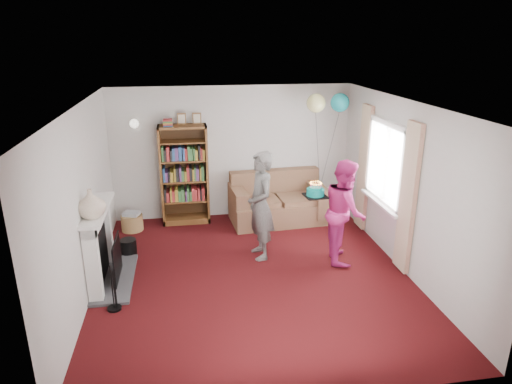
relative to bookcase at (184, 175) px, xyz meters
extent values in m
plane|color=#32070D|center=(0.92, -2.30, -0.90)|extent=(5.00, 5.00, 0.00)
cube|color=silver|center=(0.92, 0.21, 0.35)|extent=(4.50, 0.02, 2.50)
cube|color=silver|center=(-1.34, -2.30, 0.35)|extent=(0.02, 5.00, 2.50)
cube|color=silver|center=(3.18, -2.30, 0.35)|extent=(0.02, 5.00, 2.50)
cube|color=white|center=(0.92, -2.30, 1.60)|extent=(4.50, 5.00, 0.01)
cube|color=#3F3F42|center=(-1.08, -2.10, -0.88)|extent=(0.55, 1.40, 0.04)
cube|color=white|center=(-1.23, -2.65, -0.37)|extent=(0.18, 0.14, 1.06)
cube|color=white|center=(-1.23, -1.55, -0.37)|extent=(0.18, 0.14, 1.06)
cube|color=white|center=(-1.23, -2.10, 0.10)|extent=(0.18, 1.24, 0.16)
cube|color=white|center=(-1.20, -2.10, 0.20)|extent=(0.28, 1.35, 0.05)
cube|color=black|center=(-1.25, -2.10, -0.42)|extent=(0.10, 0.80, 0.86)
cube|color=black|center=(-1.01, -2.10, -0.57)|extent=(0.02, 0.70, 0.60)
cylinder|color=black|center=(-0.98, -2.88, -0.58)|extent=(0.18, 0.18, 0.64)
cylinder|color=black|center=(-0.95, -1.30, -0.77)|extent=(0.26, 0.26, 0.26)
cube|color=white|center=(3.13, -1.70, 1.17)|extent=(0.08, 1.30, 0.08)
cube|color=white|center=(3.13, -1.70, -0.08)|extent=(0.08, 1.30, 0.08)
cube|color=white|center=(3.16, -1.70, 0.55)|extent=(0.01, 1.15, 1.20)
cube|color=white|center=(3.10, -1.70, -0.11)|extent=(0.14, 1.32, 0.04)
cube|color=beige|center=(3.12, -2.52, 0.25)|extent=(0.07, 0.38, 2.20)
cube|color=beige|center=(3.12, -0.88, 0.25)|extent=(0.07, 0.38, 2.20)
cylinder|color=gold|center=(-0.83, 0.15, 1.00)|extent=(0.04, 0.12, 0.04)
sphere|color=white|center=(-0.83, 0.06, 0.98)|extent=(0.16, 0.16, 0.16)
cube|color=#472B14|center=(0.00, 0.16, 0.01)|extent=(0.87, 0.04, 1.84)
cube|color=brown|center=(-0.41, -0.03, 0.01)|extent=(0.04, 0.42, 1.84)
cube|color=brown|center=(0.42, -0.03, 0.01)|extent=(0.04, 0.42, 1.84)
cube|color=brown|center=(0.00, -0.03, 0.91)|extent=(0.87, 0.42, 0.04)
cube|color=brown|center=(0.00, -0.03, -0.85)|extent=(0.87, 0.42, 0.10)
cube|color=brown|center=(0.00, -0.03, -0.47)|extent=(0.79, 0.38, 0.03)
cube|color=brown|center=(0.00, -0.03, -0.08)|extent=(0.79, 0.38, 0.02)
cube|color=brown|center=(0.00, -0.03, 0.31)|extent=(0.79, 0.38, 0.02)
cube|color=brown|center=(0.00, -0.03, 0.64)|extent=(0.79, 0.38, 0.02)
cube|color=maroon|center=(-0.24, -0.05, 0.99)|extent=(0.16, 0.22, 0.12)
cube|color=brown|center=(0.00, 0.02, 1.04)|extent=(0.16, 0.02, 0.20)
cube|color=brown|center=(0.27, 0.02, 1.04)|extent=(0.16, 0.02, 0.20)
cube|color=brown|center=(1.71, -0.30, -0.70)|extent=(1.74, 0.92, 0.41)
cube|color=brown|center=(1.71, 0.04, -0.34)|extent=(1.74, 0.24, 0.71)
cube|color=brown|center=(0.96, -0.30, -0.50)|extent=(0.24, 0.87, 0.56)
cube|color=brown|center=(2.46, -0.30, -0.50)|extent=(0.24, 0.87, 0.56)
cube|color=brown|center=(1.32, -0.38, -0.47)|extent=(0.74, 0.62, 0.12)
cube|color=brown|center=(2.10, -0.38, -0.47)|extent=(0.74, 0.62, 0.12)
cylinder|color=#997A47|center=(-0.98, -0.30, -0.76)|extent=(0.39, 0.39, 0.29)
cube|color=beige|center=(-0.98, -0.30, -0.58)|extent=(0.27, 0.21, 0.06)
imported|color=black|center=(1.14, -1.69, -0.05)|extent=(0.49, 0.67, 1.71)
imported|color=#C22675|center=(2.40, -1.98, -0.10)|extent=(0.75, 0.89, 1.61)
cube|color=black|center=(1.95, -1.90, 0.14)|extent=(0.32, 0.32, 0.02)
cylinder|color=#0B8179|center=(1.95, -1.90, 0.20)|extent=(0.27, 0.27, 0.10)
cylinder|color=#0B8179|center=(1.95, -1.90, 0.26)|extent=(0.20, 0.20, 0.04)
cylinder|color=#DC61A7|center=(2.03, -1.90, 0.30)|extent=(0.01, 0.01, 0.09)
sphere|color=orange|center=(2.03, -1.90, 0.35)|extent=(0.02, 0.02, 0.02)
cylinder|color=#DC61A7|center=(2.02, -1.86, 0.30)|extent=(0.01, 0.01, 0.09)
sphere|color=orange|center=(2.02, -1.86, 0.35)|extent=(0.02, 0.02, 0.02)
cylinder|color=#DC61A7|center=(2.00, -1.83, 0.30)|extent=(0.01, 0.01, 0.09)
sphere|color=orange|center=(2.00, -1.83, 0.35)|extent=(0.02, 0.02, 0.02)
cylinder|color=#DC61A7|center=(1.96, -1.82, 0.30)|extent=(0.01, 0.01, 0.09)
sphere|color=orange|center=(1.96, -1.82, 0.35)|extent=(0.02, 0.02, 0.02)
cylinder|color=#DC61A7|center=(1.93, -1.82, 0.30)|extent=(0.01, 0.01, 0.09)
sphere|color=orange|center=(1.93, -1.82, 0.35)|extent=(0.02, 0.02, 0.02)
cylinder|color=#DC61A7|center=(1.90, -1.83, 0.30)|extent=(0.01, 0.01, 0.09)
sphere|color=orange|center=(1.90, -1.83, 0.35)|extent=(0.02, 0.02, 0.02)
cylinder|color=#DC61A7|center=(1.87, -1.86, 0.30)|extent=(0.01, 0.01, 0.09)
sphere|color=orange|center=(1.87, -1.86, 0.35)|extent=(0.02, 0.02, 0.02)
cylinder|color=#DC61A7|center=(1.87, -1.90, 0.30)|extent=(0.01, 0.01, 0.09)
sphere|color=orange|center=(1.87, -1.90, 0.35)|extent=(0.02, 0.02, 0.02)
cylinder|color=#DC61A7|center=(1.87, -1.93, 0.30)|extent=(0.01, 0.01, 0.09)
sphere|color=orange|center=(1.87, -1.93, 0.35)|extent=(0.02, 0.02, 0.02)
cylinder|color=#DC61A7|center=(1.90, -1.96, 0.30)|extent=(0.01, 0.01, 0.09)
sphere|color=orange|center=(1.90, -1.96, 0.35)|extent=(0.02, 0.02, 0.02)
cylinder|color=#DC61A7|center=(1.93, -1.97, 0.30)|extent=(0.01, 0.01, 0.09)
sphere|color=orange|center=(1.93, -1.97, 0.35)|extent=(0.02, 0.02, 0.02)
cylinder|color=#DC61A7|center=(1.96, -1.97, 0.30)|extent=(0.01, 0.01, 0.09)
sphere|color=orange|center=(1.96, -1.97, 0.35)|extent=(0.02, 0.02, 0.02)
cylinder|color=#DC61A7|center=(2.00, -1.96, 0.30)|extent=(0.01, 0.01, 0.09)
sphere|color=orange|center=(2.00, -1.96, 0.35)|extent=(0.02, 0.02, 0.02)
cylinder|color=#DC61A7|center=(2.02, -1.93, 0.30)|extent=(0.01, 0.01, 0.09)
sphere|color=orange|center=(2.02, -1.93, 0.35)|extent=(0.02, 0.02, 0.02)
sphere|color=#3F3F3F|center=(2.46, -0.50, -0.22)|extent=(0.02, 0.02, 0.02)
sphere|color=teal|center=(2.80, -0.34, 1.32)|extent=(0.34, 0.34, 0.34)
sphere|color=#EFF092|center=(2.36, -0.34, 1.32)|extent=(0.34, 0.34, 0.34)
imported|color=beige|center=(-1.20, -2.45, 0.41)|extent=(0.42, 0.42, 0.38)
camera|label=1|loc=(0.01, -8.18, 2.43)|focal=32.00mm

